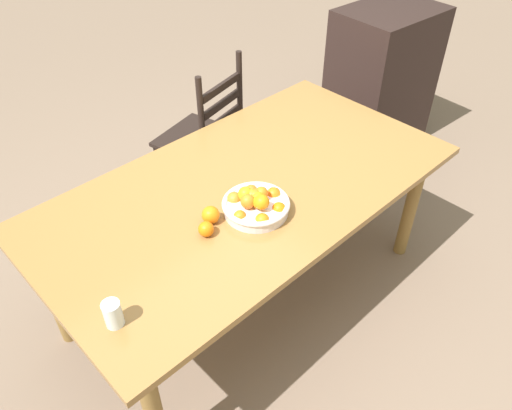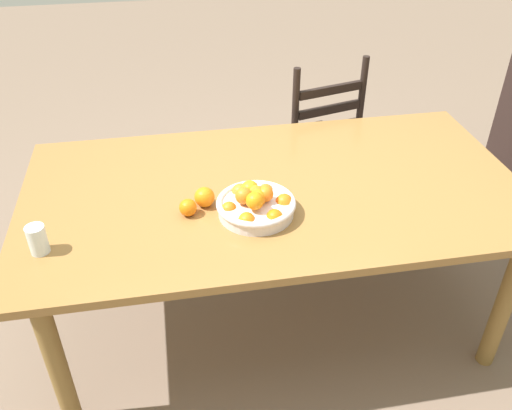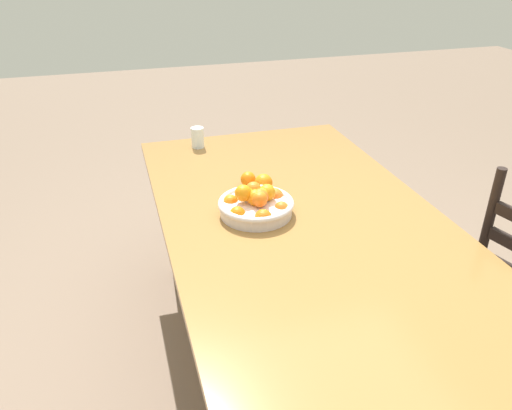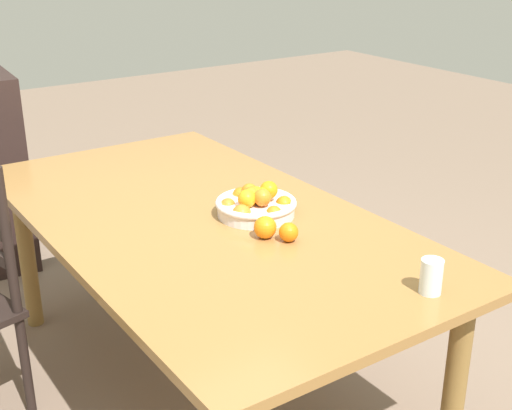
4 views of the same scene
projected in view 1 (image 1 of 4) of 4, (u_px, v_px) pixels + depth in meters
The scene contains 8 objects.
ground_plane at pixel (249, 290), 2.84m from camera, with size 12.00×12.00×0.00m, color #786352.
dining_table at pixel (247, 198), 2.40m from camera, with size 2.02×1.08×0.76m.
chair_near_window at pixel (205, 137), 3.20m from camera, with size 0.55×0.55×1.00m.
cabinet at pixel (381, 81), 3.68m from camera, with size 0.70×0.51×1.05m, color black.
fruit_bowl at pixel (256, 204), 2.17m from camera, with size 0.30×0.30×0.13m.
orange_loose_0 at pixel (206, 229), 2.07m from camera, with size 0.07×0.07×0.07m, color orange.
orange_loose_1 at pixel (211, 215), 2.13m from camera, with size 0.08×0.08×0.08m, color orange.
drinking_glass at pixel (113, 314), 1.71m from camera, with size 0.07×0.07×0.11m, color silver.
Camera 1 is at (-1.26, -1.37, 2.20)m, focal length 35.09 mm.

